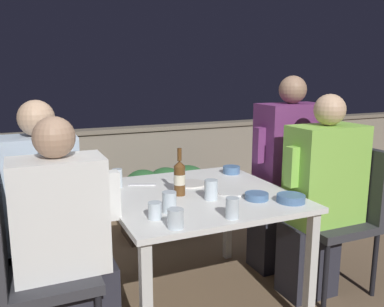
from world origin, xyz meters
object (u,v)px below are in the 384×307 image
(chair_left_far, at_px, (10,232))
(beer_bottle, at_px, (180,177))
(chair_right_near, at_px, (344,204))
(person_green_blouse, at_px, (320,197))
(chair_right_far, at_px, (307,188))
(person_white_polo, at_px, (69,242))
(chair_left_near, at_px, (23,259))
(person_blue_shirt, at_px, (50,213))
(person_purple_stripe, at_px, (285,174))

(chair_left_far, xyz_separation_m, beer_bottle, (0.90, -0.18, 0.25))
(chair_left_far, relative_size, chair_right_near, 1.00)
(person_green_blouse, xyz_separation_m, beer_bottle, (-0.87, 0.18, 0.17))
(person_green_blouse, bearing_deg, chair_right_far, 59.83)
(chair_left_far, distance_m, beer_bottle, 0.95)
(person_white_polo, bearing_deg, chair_right_far, 12.85)
(person_white_polo, height_order, chair_right_near, person_white_polo)
(chair_right_near, bearing_deg, chair_left_near, -179.89)
(chair_left_far, height_order, person_blue_shirt, person_blue_shirt)
(person_green_blouse, bearing_deg, person_white_polo, -179.86)
(person_white_polo, distance_m, person_green_blouse, 1.51)
(chair_left_far, xyz_separation_m, person_blue_shirt, (0.21, 0.00, 0.07))
(chair_right_near, bearing_deg, person_blue_shirt, 168.53)
(chair_right_far, relative_size, beer_bottle, 3.41)
(chair_left_near, distance_m, chair_left_far, 0.37)
(chair_right_far, distance_m, person_purple_stripe, 0.24)
(chair_left_near, distance_m, person_green_blouse, 1.72)
(person_white_polo, xyz_separation_m, chair_left_far, (-0.26, 0.36, -0.04))
(chair_right_far, height_order, person_purple_stripe, person_purple_stripe)
(person_blue_shirt, relative_size, beer_bottle, 4.60)
(person_white_polo, height_order, beer_bottle, person_white_polo)
(chair_left_near, bearing_deg, person_purple_stripe, 12.81)
(person_purple_stripe, xyz_separation_m, beer_bottle, (-0.89, -0.21, 0.12))
(person_blue_shirt, bearing_deg, person_green_blouse, -12.94)
(chair_left_near, xyz_separation_m, person_purple_stripe, (1.74, 0.40, 0.13))
(chair_left_near, bearing_deg, chair_right_far, 11.51)
(person_white_polo, relative_size, chair_right_far, 1.29)
(person_white_polo, bearing_deg, chair_left_near, 180.00)
(chair_left_near, bearing_deg, chair_left_far, 98.15)
(person_white_polo, relative_size, person_purple_stripe, 0.88)
(chair_right_far, bearing_deg, chair_left_far, -179.04)
(person_white_polo, distance_m, chair_right_near, 1.72)
(person_blue_shirt, height_order, person_purple_stripe, person_purple_stripe)
(person_green_blouse, bearing_deg, beer_bottle, 168.22)
(chair_left_near, height_order, person_white_polo, person_white_polo)
(chair_right_near, bearing_deg, person_white_polo, -179.87)
(chair_left_far, bearing_deg, person_blue_shirt, 0.00)
(person_white_polo, height_order, person_green_blouse, person_green_blouse)
(person_white_polo, relative_size, person_blue_shirt, 0.96)
(chair_left_far, relative_size, person_purple_stripe, 0.68)
(chair_left_far, bearing_deg, person_purple_stripe, 1.07)
(person_blue_shirt, xyz_separation_m, chair_right_near, (1.77, -0.36, -0.07))
(chair_left_far, xyz_separation_m, chair_right_near, (1.98, -0.36, 0.00))
(chair_left_near, height_order, chair_right_near, same)
(person_white_polo, xyz_separation_m, beer_bottle, (0.64, 0.18, 0.20))
(chair_left_far, height_order, beer_bottle, beer_bottle)
(chair_left_near, relative_size, person_purple_stripe, 0.68)
(person_blue_shirt, bearing_deg, person_white_polo, -81.57)
(person_blue_shirt, bearing_deg, person_purple_stripe, 1.21)
(chair_left_near, height_order, chair_left_far, same)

